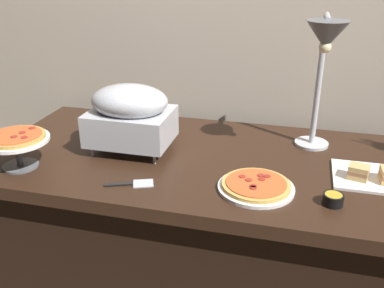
% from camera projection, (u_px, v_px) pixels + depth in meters
% --- Properties ---
extents(back_wall, '(4.40, 0.04, 2.40)m').
position_uv_depth(back_wall, '(248.00, 26.00, 1.97)').
color(back_wall, '#B7A893').
rests_on(back_wall, ground_plane).
extents(buffet_table, '(1.90, 0.84, 0.76)m').
position_uv_depth(buffet_table, '(222.00, 238.00, 1.85)').
color(buffet_table, black).
rests_on(buffet_table, ground_plane).
extents(chafing_dish, '(0.33, 0.25, 0.27)m').
position_uv_depth(chafing_dish, '(130.00, 114.00, 1.72)').
color(chafing_dish, '#B7BABF').
rests_on(chafing_dish, buffet_table).
extents(heat_lamp, '(0.15, 0.31, 0.54)m').
position_uv_depth(heat_lamp, '(324.00, 51.00, 1.54)').
color(heat_lamp, '#B7BABF').
rests_on(heat_lamp, buffet_table).
extents(pizza_plate_front, '(0.26, 0.26, 0.03)m').
position_uv_depth(pizza_plate_front, '(256.00, 186.00, 1.48)').
color(pizza_plate_front, white).
rests_on(pizza_plate_front, buffet_table).
extents(pizza_plate_center, '(0.24, 0.24, 0.14)m').
position_uv_depth(pizza_plate_center, '(16.00, 141.00, 1.60)').
color(pizza_plate_center, '#595B60').
rests_on(pizza_plate_center, buffet_table).
extents(sauce_cup_near, '(0.07, 0.07, 0.04)m').
position_uv_depth(sauce_cup_near, '(333.00, 199.00, 1.39)').
color(sauce_cup_near, black).
rests_on(sauce_cup_near, buffet_table).
extents(serving_spatula, '(0.17, 0.09, 0.01)m').
position_uv_depth(serving_spatula, '(132.00, 184.00, 1.51)').
color(serving_spatula, '#B7BABF').
rests_on(serving_spatula, buffet_table).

